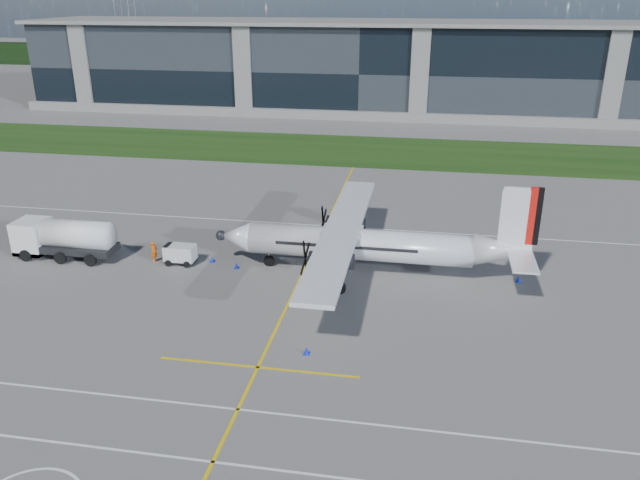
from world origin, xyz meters
TOP-DOWN VIEW (x-y plane):
  - ground at (0.00, 40.00)m, footprint 400.00×400.00m
  - grass_strip at (0.00, 48.00)m, footprint 400.00×18.00m
  - terminal_building at (0.00, 80.00)m, footprint 120.00×20.00m
  - tree_line at (0.00, 140.00)m, footprint 400.00×6.00m
  - pylon_west at (-80.00, 150.00)m, footprint 9.00×4.60m
  - yellow_taxiway_centerline at (3.00, 10.00)m, footprint 0.20×70.00m
  - white_lane_line at (0.00, -14.00)m, footprint 90.00×0.15m
  - turboprop_aircraft at (8.17, 8.25)m, footprint 24.36×25.26m
  - fuel_tanker_truck at (-17.36, 7.02)m, footprint 8.73×2.84m
  - baggage_tug at (-7.08, 7.48)m, footprint 2.59×1.55m
  - ground_crew_person at (-9.28, 7.44)m, footprint 0.79×0.95m
  - safety_cone_fwd at (-4.66, 8.21)m, footprint 0.36×0.36m
  - safety_cone_tail at (19.42, 8.56)m, footprint 0.36×0.36m
  - safety_cone_nose_port at (-2.35, 7.30)m, footprint 0.36×0.36m
  - safety_cone_portwing at (5.54, -4.09)m, footprint 0.36×0.36m
  - safety_cone_stbdwing at (6.10, 20.12)m, footprint 0.36×0.36m

SIDE VIEW (x-z plane):
  - ground at x=0.00m, z-range 0.00..0.00m
  - yellow_taxiway_centerline at x=3.00m, z-range 0.00..0.01m
  - white_lane_line at x=0.00m, z-range 0.00..0.01m
  - grass_strip at x=0.00m, z-range 0.00..0.04m
  - safety_cone_fwd at x=-4.66m, z-range 0.00..0.50m
  - safety_cone_tail at x=19.42m, z-range 0.00..0.50m
  - safety_cone_nose_port at x=-2.35m, z-range 0.00..0.50m
  - safety_cone_portwing at x=5.54m, z-range 0.00..0.50m
  - safety_cone_stbdwing at x=6.10m, z-range 0.00..0.50m
  - baggage_tug at x=-7.08m, z-range 0.00..1.55m
  - ground_crew_person at x=-9.28m, z-range 0.00..2.00m
  - fuel_tanker_truck at x=-17.36m, z-range 0.00..3.27m
  - tree_line at x=0.00m, z-range 0.00..6.00m
  - turboprop_aircraft at x=8.17m, z-range 0.00..7.58m
  - terminal_building at x=0.00m, z-range 0.00..15.00m
  - pylon_west at x=-80.00m, z-range 0.00..30.00m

